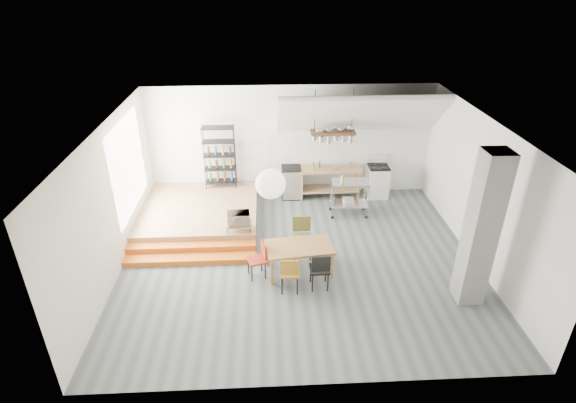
{
  "coord_description": "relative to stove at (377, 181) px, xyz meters",
  "views": [
    {
      "loc": [
        -0.71,
        -8.52,
        6.0
      ],
      "look_at": [
        -0.22,
        0.8,
        1.1
      ],
      "focal_mm": 28.0,
      "sensor_mm": 36.0,
      "label": 1
    }
  ],
  "objects": [
    {
      "name": "wall_left",
      "position": [
        -6.5,
        -3.16,
        1.12
      ],
      "size": [
        0.04,
        7.0,
        3.2
      ],
      "primitive_type": "cube",
      "color": "silver",
      "rests_on": "ground"
    },
    {
      "name": "slope_ceiling",
      "position": [
        -0.7,
        -0.26,
        2.07
      ],
      "size": [
        4.4,
        1.44,
        1.32
      ],
      "primitive_type": "cube",
      "rotation": [
        -0.73,
        0.0,
        0.0
      ],
      "color": "white",
      "rests_on": "wall_back"
    },
    {
      "name": "wire_shelving",
      "position": [
        -4.5,
        0.04,
        0.85
      ],
      "size": [
        0.88,
        0.38,
        1.8
      ],
      "color": "black",
      "rests_on": "platform"
    },
    {
      "name": "dining_table",
      "position": [
        -2.54,
        -3.61,
        0.12
      ],
      "size": [
        1.51,
        0.96,
        0.68
      ],
      "rotation": [
        0.0,
        0.0,
        0.12
      ],
      "color": "olive",
      "rests_on": "ground"
    },
    {
      "name": "microwave_shelf",
      "position": [
        -3.9,
        -2.41,
        0.07
      ],
      "size": [
        0.6,
        0.4,
        0.16
      ],
      "color": "olive",
      "rests_on": "platform"
    },
    {
      "name": "chair_mustard",
      "position": [
        -2.79,
        -4.3,
        0.03
      ],
      "size": [
        0.42,
        0.42,
        0.86
      ],
      "rotation": [
        0.0,
        0.0,
        3.07
      ],
      "color": "#A46E1C",
      "rests_on": "ground"
    },
    {
      "name": "microwave",
      "position": [
        -3.9,
        -2.41,
        0.23
      ],
      "size": [
        0.56,
        0.4,
        0.29
      ],
      "primitive_type": "imported",
      "rotation": [
        0.0,
        0.0,
        0.09
      ],
      "color": "beige",
      "rests_on": "microwave_shelf"
    },
    {
      "name": "wall_right",
      "position": [
        1.5,
        -3.16,
        1.12
      ],
      "size": [
        0.04,
        7.0,
        3.2
      ],
      "primitive_type": "cube",
      "color": "silver",
      "rests_on": "ground"
    },
    {
      "name": "pot_rack",
      "position": [
        -1.37,
        -0.23,
        1.5
      ],
      "size": [
        1.2,
        0.5,
        1.43
      ],
      "color": "#3E2618",
      "rests_on": "ceiling"
    },
    {
      "name": "chair_red",
      "position": [
        -3.4,
        -3.7,
        0.01
      ],
      "size": [
        0.46,
        0.46,
        0.82
      ],
      "rotation": [
        0.0,
        0.0,
        -1.29
      ],
      "color": "#9F2A16",
      "rests_on": "ground"
    },
    {
      "name": "window_pane",
      "position": [
        -6.48,
        -1.66,
        1.32
      ],
      "size": [
        0.02,
        2.5,
        2.2
      ],
      "primitive_type": "cube",
      "color": "white",
      "rests_on": "wall_left"
    },
    {
      "name": "stove",
      "position": [
        0.0,
        0.0,
        0.0
      ],
      "size": [
        0.6,
        0.6,
        1.18
      ],
      "color": "white",
      "rests_on": "ground"
    },
    {
      "name": "ceiling",
      "position": [
        -2.5,
        -3.16,
        2.72
      ],
      "size": [
        8.0,
        7.0,
        0.02
      ],
      "primitive_type": "cube",
      "color": "white",
      "rests_on": "wall_back"
    },
    {
      "name": "floor",
      "position": [
        -2.5,
        -3.16,
        -0.48
      ],
      "size": [
        8.0,
        8.0,
        0.0
      ],
      "primitive_type": "plane",
      "color": "#4B5557",
      "rests_on": "ground"
    },
    {
      "name": "chair_black",
      "position": [
        -2.16,
        -4.23,
        0.04
      ],
      "size": [
        0.41,
        0.41,
        0.88
      ],
      "rotation": [
        0.0,
        0.0,
        3.17
      ],
      "color": "black",
      "rests_on": "ground"
    },
    {
      "name": "wall_back",
      "position": [
        -2.5,
        0.34,
        1.12
      ],
      "size": [
        8.0,
        0.04,
        3.2
      ],
      "primitive_type": "cube",
      "color": "silver",
      "rests_on": "ground"
    },
    {
      "name": "rolling_cart",
      "position": [
        -1.01,
        -1.09,
        0.15
      ],
      "size": [
        1.01,
        0.59,
        0.98
      ],
      "rotation": [
        0.0,
        0.0,
        -0.03
      ],
      "color": "silver",
      "rests_on": "ground"
    },
    {
      "name": "platform",
      "position": [
        -5.0,
        -1.16,
        -0.28
      ],
      "size": [
        3.0,
        3.0,
        0.4
      ],
      "primitive_type": "cube",
      "color": "olive",
      "rests_on": "ground"
    },
    {
      "name": "chair_olive",
      "position": [
        -2.43,
        -2.94,
        0.09
      ],
      "size": [
        0.44,
        0.44,
        0.96
      ],
      "rotation": [
        0.0,
        0.0,
        0.02
      ],
      "color": "brown",
      "rests_on": "ground"
    },
    {
      "name": "concrete_column",
      "position": [
        0.8,
        -4.66,
        1.12
      ],
      "size": [
        0.5,
        0.5,
        3.2
      ],
      "primitive_type": "cube",
      "color": "gray",
      "rests_on": "ground"
    },
    {
      "name": "step_upper",
      "position": [
        -5.0,
        -2.76,
        -0.35
      ],
      "size": [
        3.0,
        0.35,
        0.27
      ],
      "primitive_type": "cube",
      "color": "#C85F17",
      "rests_on": "ground"
    },
    {
      "name": "paper_lantern",
      "position": [
        -3.13,
        -3.68,
        1.72
      ],
      "size": [
        0.6,
        0.6,
        0.6
      ],
      "primitive_type": "sphere",
      "color": "white",
      "rests_on": "ceiling"
    },
    {
      "name": "mini_fridge",
      "position": [
        -2.5,
        0.04,
        -0.01
      ],
      "size": [
        0.55,
        0.55,
        0.93
      ],
      "primitive_type": "cube",
      "color": "black",
      "rests_on": "ground"
    },
    {
      "name": "kitchen_counter",
      "position": [
        -1.4,
        -0.01,
        0.15
      ],
      "size": [
        1.8,
        0.6,
        0.91
      ],
      "color": "olive",
      "rests_on": "ground"
    },
    {
      "name": "bowl",
      "position": [
        -1.26,
        -0.06,
        0.45
      ],
      "size": [
        0.26,
        0.26,
        0.05
      ],
      "primitive_type": "imported",
      "rotation": [
        0.0,
        0.0,
        -0.39
      ],
      "color": "silver",
      "rests_on": "kitchen_counter"
    },
    {
      "name": "step_lower",
      "position": [
        -5.0,
        -3.11,
        -0.41
      ],
      "size": [
        3.0,
        0.35,
        0.13
      ],
      "primitive_type": "cube",
      "color": "#C85F17",
      "rests_on": "ground"
    }
  ]
}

